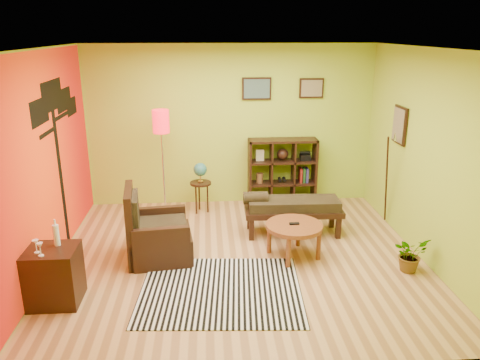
{
  "coord_description": "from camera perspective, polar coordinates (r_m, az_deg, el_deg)",
  "views": [
    {
      "loc": [
        -0.43,
        -5.82,
        3.02
      ],
      "look_at": [
        0.02,
        0.25,
        1.05
      ],
      "focal_mm": 35.0,
      "sensor_mm": 36.0,
      "label": 1
    }
  ],
  "objects": [
    {
      "name": "room_shell",
      "position": [
        5.97,
        -0.91,
        6.13
      ],
      "size": [
        5.04,
        4.54,
        2.82
      ],
      "color": "#AACD37",
      "rests_on": "ground"
    },
    {
      "name": "cube_shelf",
      "position": [
        8.32,
        5.25,
        0.94
      ],
      "size": [
        1.2,
        0.35,
        1.2
      ],
      "color": "black",
      "rests_on": "ground"
    },
    {
      "name": "potted_plant",
      "position": [
        6.55,
        19.98,
        -8.87
      ],
      "size": [
        0.57,
        0.6,
        0.37
      ],
      "primitive_type": "imported",
      "rotation": [
        0.0,
        0.0,
        0.37
      ],
      "color": "#26661E",
      "rests_on": "ground"
    },
    {
      "name": "bench",
      "position": [
        7.18,
        6.2,
        -3.25
      ],
      "size": [
        1.52,
        0.57,
        0.69
      ],
      "color": "black",
      "rests_on": "ground"
    },
    {
      "name": "zebra_rug",
      "position": [
        5.83,
        -2.36,
        -13.23
      ],
      "size": [
        2.04,
        1.73,
        0.01
      ],
      "primitive_type": "cube",
      "rotation": [
        0.0,
        0.0,
        -0.07
      ],
      "color": "white",
      "rests_on": "ground"
    },
    {
      "name": "globe_table",
      "position": [
        7.93,
        -4.85,
        0.59
      ],
      "size": [
        0.36,
        0.36,
        0.88
      ],
      "color": "black",
      "rests_on": "ground"
    },
    {
      "name": "floor_lamp",
      "position": [
        7.58,
        -9.56,
        5.87
      ],
      "size": [
        0.27,
        0.27,
        1.81
      ],
      "color": "silver",
      "rests_on": "ground"
    },
    {
      "name": "side_cabinet",
      "position": [
        5.85,
        -21.72,
        -10.75
      ],
      "size": [
        0.57,
        0.51,
        0.98
      ],
      "color": "black",
      "rests_on": "ground"
    },
    {
      "name": "coffee_table",
      "position": [
        6.48,
        6.61,
        -5.92
      ],
      "size": [
        0.78,
        0.78,
        0.5
      ],
      "color": "brown",
      "rests_on": "ground"
    },
    {
      "name": "armchair",
      "position": [
        6.55,
        -10.29,
        -6.82
      ],
      "size": [
        0.93,
        0.94,
        1.02
      ],
      "color": "black",
      "rests_on": "ground"
    },
    {
      "name": "ground",
      "position": [
        6.57,
        -0.01,
        -9.45
      ],
      "size": [
        5.0,
        5.0,
        0.0
      ],
      "primitive_type": "plane",
      "color": "tan",
      "rests_on": "ground"
    }
  ]
}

